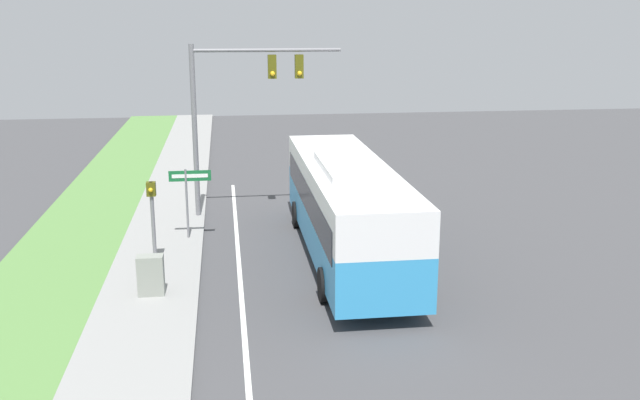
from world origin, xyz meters
The scene contains 9 objects.
ground_plane centered at (0.00, 0.00, 0.00)m, with size 80.00×80.00×0.00m, color #424244.
sidewalk centered at (-6.20, 0.00, 0.06)m, with size 2.80×80.00×0.12m.
grass_verge centered at (-9.40, 0.00, 0.05)m, with size 3.60×80.00×0.10m.
lane_divider_near centered at (-3.60, 0.00, 0.00)m, with size 0.14×30.00×0.01m.
bus centered at (-0.06, 3.94, 1.87)m, with size 2.78×11.93×3.37m.
signal_gantry centered at (-3.38, 9.45, 4.79)m, with size 5.77×0.41×6.76m.
pedestrian_signal centered at (-6.24, 3.84, 1.90)m, with size 0.28×0.34×2.77m.
street_sign centered at (-5.24, 6.47, 1.85)m, with size 1.46×0.08×2.60m.
utility_cabinet centered at (-6.11, 1.14, 0.69)m, with size 0.73×0.45×1.14m.
Camera 1 is at (-3.94, -18.18, 7.70)m, focal length 40.00 mm.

